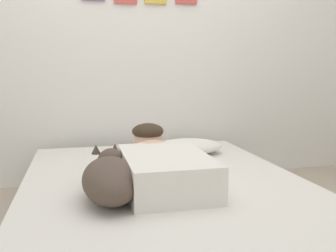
{
  "coord_description": "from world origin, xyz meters",
  "views": [
    {
      "loc": [
        -0.51,
        -1.75,
        0.93
      ],
      "look_at": [
        0.04,
        0.56,
        0.57
      ],
      "focal_mm": 40.32,
      "sensor_mm": 36.0,
      "label": 1
    }
  ],
  "objects": [
    {
      "name": "ground_plane",
      "position": [
        0.0,
        0.0,
        0.0
      ],
      "size": [
        12.48,
        12.48,
        0.0
      ],
      "primitive_type": "plane",
      "color": "tan"
    },
    {
      "name": "back_wall",
      "position": [
        -0.0,
        1.42,
        1.25
      ],
      "size": [
        4.24,
        0.12,
        2.5
      ],
      "color": "silver",
      "rests_on": "ground"
    },
    {
      "name": "bed",
      "position": [
        -0.06,
        0.26,
        0.16
      ],
      "size": [
        1.58,
        2.03,
        0.32
      ],
      "color": "#4C4742",
      "rests_on": "ground"
    },
    {
      "name": "pillow",
      "position": [
        0.24,
        0.82,
        0.38
      ],
      "size": [
        0.52,
        0.32,
        0.11
      ],
      "primitive_type": "ellipsoid",
      "color": "white",
      "rests_on": "bed"
    },
    {
      "name": "person_lying",
      "position": [
        -0.09,
        0.21,
        0.43
      ],
      "size": [
        0.43,
        0.92,
        0.27
      ],
      "color": "silver",
      "rests_on": "bed"
    },
    {
      "name": "dog",
      "position": [
        -0.38,
        -0.01,
        0.43
      ],
      "size": [
        0.26,
        0.57,
        0.21
      ],
      "color": "#4C3D33",
      "rests_on": "bed"
    },
    {
      "name": "coffee_cup",
      "position": [
        0.13,
        0.62,
        0.36
      ],
      "size": [
        0.12,
        0.09,
        0.07
      ],
      "color": "white",
      "rests_on": "bed"
    },
    {
      "name": "cell_phone",
      "position": [
        -0.36,
        0.23,
        0.33
      ],
      "size": [
        0.07,
        0.14,
        0.01
      ],
      "primitive_type": "cube",
      "color": "black",
      "rests_on": "bed"
    }
  ]
}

